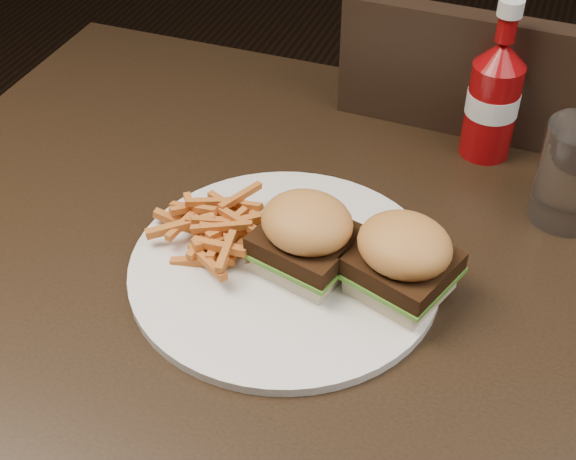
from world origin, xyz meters
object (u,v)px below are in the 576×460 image
(ketchup_bottle, at_px, (491,111))
(tumbler, at_px, (574,177))
(dining_table, at_px, (389,289))
(plate, at_px, (285,268))
(chair_far, at_px, (489,231))

(ketchup_bottle, height_order, tumbler, ketchup_bottle)
(dining_table, distance_m, ketchup_bottle, 0.28)
(plate, relative_size, ketchup_bottle, 2.63)
(ketchup_bottle, bearing_deg, dining_table, -101.21)
(chair_far, xyz_separation_m, tumbler, (0.09, -0.34, 0.38))
(ketchup_bottle, distance_m, tumbler, 0.14)
(chair_far, xyz_separation_m, plate, (-0.18, -0.53, 0.33))
(chair_far, xyz_separation_m, ketchup_bottle, (-0.02, -0.24, 0.38))
(tumbler, bearing_deg, ketchup_bottle, 138.34)
(chair_far, bearing_deg, dining_table, 83.73)
(tumbler, bearing_deg, chair_far, 104.81)
(ketchup_bottle, xyz_separation_m, tumbler, (0.11, -0.10, -0.01))
(dining_table, relative_size, plate, 3.68)
(dining_table, relative_size, ketchup_bottle, 9.68)
(chair_far, height_order, tumbler, tumbler)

